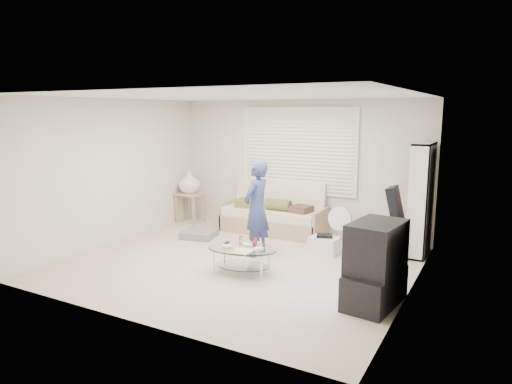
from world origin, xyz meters
The scene contains 13 objects.
ground centered at (0.00, 0.00, 0.00)m, with size 5.00×5.00×0.00m, color tan.
room_shell centered at (0.00, 0.48, 1.63)m, with size 5.02×4.52×2.51m.
window_blinds centered at (0.00, 2.20, 1.55)m, with size 2.32×0.08×1.62m.
futon_sofa centered at (-0.33, 1.87, 0.32)m, with size 2.00×0.81×0.98m.
grey_floor_pillow centered at (-1.37, 0.90, 0.06)m, with size 0.57×0.57×0.13m, color slate.
side_table centered at (-2.22, 1.77, 0.80)m, with size 0.55×0.44×1.08m.
bookshelf centered at (2.32, 1.76, 0.90)m, with size 0.28×0.76×1.80m.
guitar_case centered at (2.04, 1.47, 0.49)m, with size 0.43×0.41×1.10m.
floor_fan centered at (1.05, 1.64, 0.40)m, with size 0.41×0.28×0.68m.
storage_bin centered at (0.98, 1.08, 0.14)m, with size 0.48×0.36×0.32m.
tv_unit centered at (2.20, -0.52, 0.49)m, with size 0.61×0.99×1.01m.
coffee_table centered at (0.27, -0.35, 0.30)m, with size 1.11×0.82×0.50m.
standing_person centered at (0.05, 0.49, 0.77)m, with size 0.56×0.37×1.53m, color #344E6B.
Camera 1 is at (3.42, -5.72, 2.28)m, focal length 32.00 mm.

